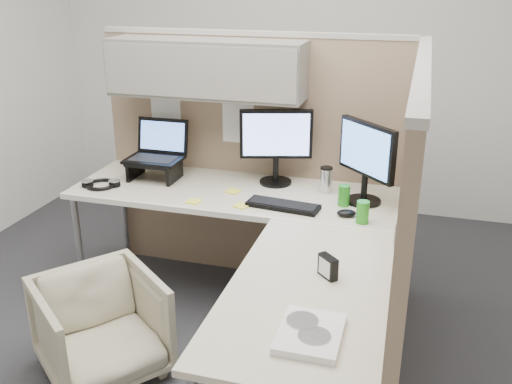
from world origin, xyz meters
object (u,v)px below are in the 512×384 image
(office_chair, at_px, (101,323))
(monitor_left, at_px, (276,141))
(keyboard, at_px, (283,206))
(desk, at_px, (254,229))

(office_chair, distance_m, monitor_left, 1.45)
(office_chair, distance_m, keyboard, 1.15)
(keyboard, bearing_deg, desk, -107.01)
(desk, bearing_deg, keyboard, 66.45)
(desk, height_order, monitor_left, monitor_left)
(desk, relative_size, monitor_left, 4.29)
(desk, bearing_deg, office_chair, -143.53)
(keyboard, bearing_deg, monitor_left, 117.07)
(office_chair, height_order, keyboard, keyboard)
(office_chair, bearing_deg, monitor_left, 9.24)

